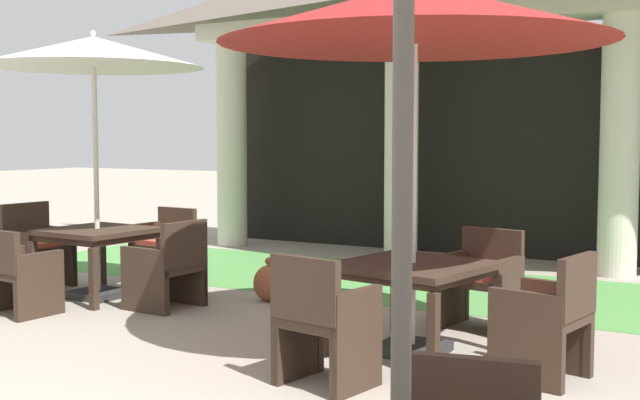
# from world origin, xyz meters

# --- Properties ---
(lawn_strip) EXTENTS (11.43, 2.51, 0.01)m
(lawn_strip) POSITION_xyz_m (0.00, 6.56, 0.00)
(lawn_strip) COLOR #519347
(lawn_strip) RESTS_ON ground
(patio_table_near_foreground) EXTENTS (1.20, 1.20, 0.70)m
(patio_table_near_foreground) POSITION_xyz_m (0.67, 3.83, 0.62)
(patio_table_near_foreground) COLOR #38281E
(patio_table_near_foreground) RESTS_ON ground
(patio_umbrella_near_foreground) EXTENTS (2.95, 2.95, 2.85)m
(patio_umbrella_near_foreground) POSITION_xyz_m (0.67, 3.83, 2.56)
(patio_umbrella_near_foreground) COLOR #2D2D2D
(patio_umbrella_near_foreground) RESTS_ON ground
(patio_chair_near_foreground_east) EXTENTS (0.62, 0.63, 0.88)m
(patio_chair_near_foreground_east) POSITION_xyz_m (1.74, 3.64, 0.41)
(patio_chair_near_foreground_east) COLOR #38281E
(patio_chair_near_foreground_east) RESTS_ON ground
(patio_chair_near_foreground_north) EXTENTS (0.68, 0.60, 0.85)m
(patio_chair_near_foreground_north) POSITION_xyz_m (0.86, 4.89, 0.41)
(patio_chair_near_foreground_north) COLOR #38281E
(patio_chair_near_foreground_north) RESTS_ON ground
(patio_chair_near_foreground_south) EXTENTS (0.64, 0.58, 0.89)m
(patio_chair_near_foreground_south) POSITION_xyz_m (0.49, 2.77, 0.42)
(patio_chair_near_foreground_south) COLOR #38281E
(patio_chair_near_foreground_south) RESTS_ON ground
(patio_table_mid_left) EXTENTS (1.04, 1.04, 0.72)m
(patio_table_mid_left) POSITION_xyz_m (-3.02, 4.25, 0.62)
(patio_table_mid_left) COLOR #38281E
(patio_table_mid_left) RESTS_ON ground
(patio_umbrella_mid_left) EXTENTS (2.22, 2.22, 2.73)m
(patio_umbrella_mid_left) POSITION_xyz_m (-3.02, 4.25, 2.48)
(patio_umbrella_mid_left) COLOR #2D2D2D
(patio_umbrella_mid_left) RESTS_ON ground
(patio_chair_mid_left_south) EXTENTS (0.67, 0.57, 0.81)m
(patio_chair_mid_left_south) POSITION_xyz_m (-3.08, 3.27, 0.39)
(patio_chair_mid_left_south) COLOR #38281E
(patio_chair_mid_left_south) RESTS_ON ground
(patio_chair_mid_left_east) EXTENTS (0.62, 0.64, 0.86)m
(patio_chair_mid_left_east) POSITION_xyz_m (-2.04, 4.19, 0.39)
(patio_chair_mid_left_east) COLOR #38281E
(patio_chair_mid_left_east) RESTS_ON ground
(patio_chair_mid_left_west) EXTENTS (0.54, 0.66, 0.93)m
(patio_chair_mid_left_west) POSITION_xyz_m (-4.00, 4.32, 0.43)
(patio_chair_mid_left_west) COLOR #38281E
(patio_chair_mid_left_west) RESTS_ON ground
(patio_chair_mid_left_north) EXTENTS (0.60, 0.56, 0.85)m
(patio_chair_mid_left_north) POSITION_xyz_m (-2.95, 5.23, 0.41)
(patio_chair_mid_left_north) COLOR #38281E
(patio_chair_mid_left_north) RESTS_ON ground
(terracotta_urn) EXTENTS (0.32, 0.32, 0.45)m
(terracotta_urn) POSITION_xyz_m (-1.38, 4.96, 0.19)
(terracotta_urn) COLOR brown
(terracotta_urn) RESTS_ON ground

